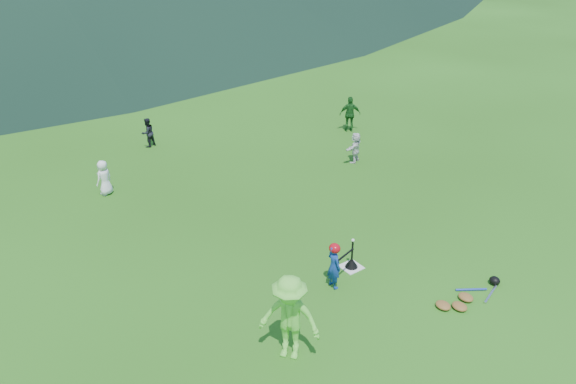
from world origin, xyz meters
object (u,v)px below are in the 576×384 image
at_px(batting_tee, 352,263).
at_px(equipment_pile, 466,297).
at_px(fielder_d, 355,147).
at_px(home_plate, 351,267).
at_px(fielder_b, 148,133).
at_px(fielder_a, 104,178).
at_px(batter_child, 334,266).
at_px(adult_coach, 290,318).
at_px(fielder_c, 350,114).

relative_size(batting_tee, equipment_pile, 0.38).
bearing_deg(fielder_d, home_plate, 23.21).
relative_size(home_plate, fielder_b, 0.44).
bearing_deg(fielder_a, home_plate, 91.98).
bearing_deg(home_plate, fielder_b, 95.39).
relative_size(fielder_d, batting_tee, 1.46).
bearing_deg(fielder_a, equipment_pile, 92.36).
bearing_deg(batter_child, fielder_a, 24.09).
distance_m(adult_coach, equipment_pile, 4.16).
bearing_deg(fielder_c, equipment_pile, 96.97).
bearing_deg(adult_coach, fielder_a, 145.08).
bearing_deg(adult_coach, equipment_pile, 39.28).
xyz_separation_m(home_plate, fielder_c, (5.64, 6.51, 0.64)).
bearing_deg(batting_tee, fielder_b, 95.39).
height_order(home_plate, fielder_b, fielder_b).
bearing_deg(home_plate, fielder_c, 49.06).
relative_size(home_plate, batter_child, 0.42).
bearing_deg(fielder_d, equipment_pile, 42.89).
xyz_separation_m(home_plate, equipment_pile, (1.19, -2.31, 0.06)).
relative_size(batter_child, fielder_c, 0.83).
height_order(home_plate, batting_tee, batting_tee).
bearing_deg(batter_child, fielder_d, -40.97).
distance_m(batter_child, adult_coach, 2.33).
distance_m(adult_coach, fielder_b, 11.04).
bearing_deg(adult_coach, fielder_d, 92.13).
xyz_separation_m(batter_child, equipment_pile, (1.98, -2.02, -0.47)).
xyz_separation_m(fielder_a, equipment_pile, (4.49, -9.18, -0.45)).
bearing_deg(equipment_pile, fielder_a, 116.05).
distance_m(batter_child, equipment_pile, 2.87).
bearing_deg(adult_coach, fielder_c, 94.90).
relative_size(home_plate, fielder_a, 0.44).
xyz_separation_m(batter_child, adult_coach, (-2.00, -1.14, 0.34)).
relative_size(fielder_a, equipment_pile, 0.57).
distance_m(home_plate, fielder_b, 9.48).
xyz_separation_m(fielder_b, equipment_pile, (2.08, -11.74, -0.44)).
distance_m(fielder_a, fielder_c, 8.95).
bearing_deg(adult_coach, home_plate, 78.84).
height_order(home_plate, fielder_c, fielder_c).
relative_size(fielder_a, fielder_b, 1.02).
xyz_separation_m(batter_child, fielder_c, (6.44, 6.81, 0.11)).
height_order(adult_coach, fielder_c, adult_coach).
distance_m(home_plate, equipment_pile, 2.60).
distance_m(adult_coach, fielder_a, 8.32).
bearing_deg(fielder_a, fielder_d, 137.35).
relative_size(fielder_a, fielder_d, 1.04).
height_order(batter_child, adult_coach, adult_coach).
height_order(fielder_a, equipment_pile, fielder_a).
relative_size(adult_coach, fielder_c, 1.36).
height_order(batter_child, equipment_pile, batter_child).
bearing_deg(equipment_pile, fielder_d, 67.20).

